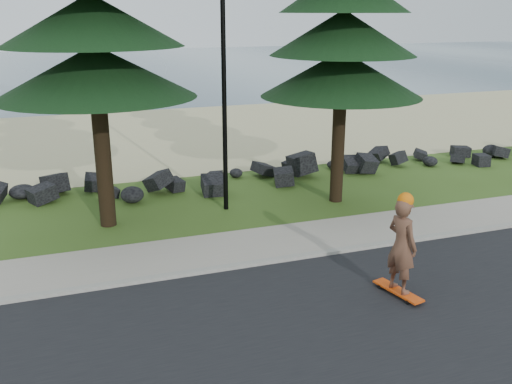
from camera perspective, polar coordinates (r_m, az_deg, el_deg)
ground at (r=14.49m, az=0.62°, el=-5.66°), size 160.00×160.00×0.00m
road at (r=10.85m, az=9.05°, el=-14.45°), size 160.00×7.00×0.02m
kerb at (r=13.70m, az=1.92°, el=-6.87°), size 160.00×0.20×0.10m
sidewalk at (r=14.65m, az=0.35°, el=-5.22°), size 160.00×2.00×0.08m
beach_sand at (r=27.98m, az=-9.65°, el=5.60°), size 160.00×15.00×0.01m
ocean at (r=63.92m, az=-15.60°, el=11.91°), size 160.00×58.00×0.01m
seawall_boulders at (r=19.53m, az=-5.02°, el=0.52°), size 60.00×2.40×1.10m
lamp_post at (r=16.43m, az=-3.24°, el=12.04°), size 0.25×0.14×8.14m
skateboarder at (r=12.11m, az=14.37°, el=-5.25°), size 0.63×1.25×2.27m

